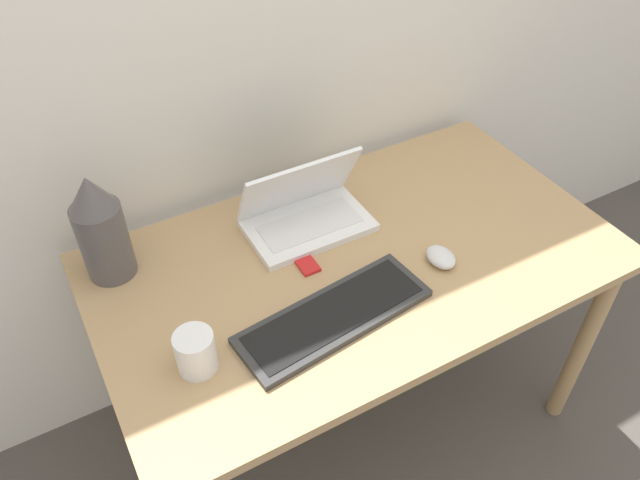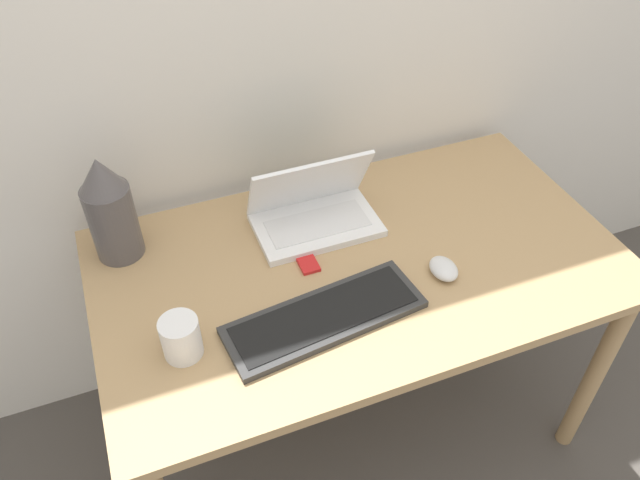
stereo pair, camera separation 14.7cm
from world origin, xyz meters
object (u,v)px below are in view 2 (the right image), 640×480
laptop (314,210)px  mouse (444,269)px  keyboard (325,317)px  mug (181,338)px  mp3_player (308,265)px  vase (110,209)px

laptop → mouse: size_ratio=3.74×
keyboard → mug: 0.32m
mouse → mp3_player: bearing=153.9°
laptop → keyboard: 0.34m
laptop → mouse: laptop is taller
keyboard → vase: size_ratio=1.67×
vase → mug: bearing=-77.8°
keyboard → vase: 0.58m
mouse → laptop: bearing=127.8°
keyboard → mouse: (0.32, 0.03, 0.01)m
mouse → vase: 0.82m
mp3_player → vase: bearing=152.5°
laptop → vase: size_ratio=1.13×
vase → mp3_player: bearing=-27.5°
laptop → vase: vase is taller
vase → mp3_player: vase is taller
laptop → vase: (-0.49, 0.07, 0.09)m
keyboard → mug: (-0.32, 0.03, 0.04)m
vase → keyboard: bearing=-45.0°
mouse → vase: bearing=153.1°
mouse → vase: vase is taller
laptop → mouse: 0.37m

